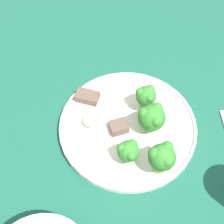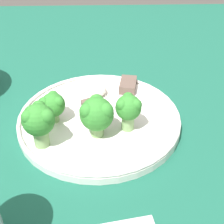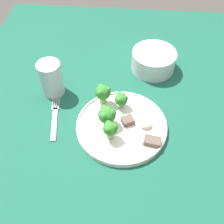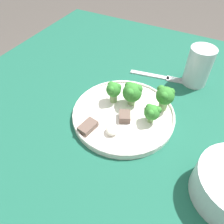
{
  "view_description": "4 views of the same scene",
  "coord_description": "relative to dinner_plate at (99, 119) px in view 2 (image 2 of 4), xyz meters",
  "views": [
    {
      "loc": [
        -0.04,
        0.23,
        1.25
      ],
      "look_at": [
        -0.01,
        -0.08,
        0.79
      ],
      "focal_mm": 50.0,
      "sensor_mm": 36.0,
      "label": 1
    },
    {
      "loc": [
        -0.44,
        -0.09,
        1.05
      ],
      "look_at": [
        -0.04,
        -0.1,
        0.76
      ],
      "focal_mm": 50.0,
      "sensor_mm": 36.0,
      "label": 2
    },
    {
      "loc": [
        -0.03,
        -0.54,
        1.35
      ],
      "look_at": [
        -0.07,
        -0.07,
        0.79
      ],
      "focal_mm": 42.0,
      "sensor_mm": 36.0,
      "label": 3
    },
    {
      "loc": [
        0.32,
        0.07,
        1.15
      ],
      "look_at": [
        -0.02,
        -0.11,
        0.76
      ],
      "focal_mm": 35.0,
      "sensor_mm": 36.0,
      "label": 4
    }
  ],
  "objects": [
    {
      "name": "broccoli_floret_center_left",
      "position": [
        -0.01,
        0.07,
        0.04
      ],
      "size": [
        0.04,
        0.04,
        0.05
      ],
      "color": "#7FA866",
      "rests_on": "dinner_plate"
    },
    {
      "name": "table",
      "position": [
        0.04,
        0.08,
        -0.1
      ],
      "size": [
        1.16,
        1.19,
        0.73
      ],
      "color": "#195642",
      "rests_on": "ground_plane"
    },
    {
      "name": "meat_slice_middle_slice",
      "position": [
        0.02,
        0.01,
        0.01
      ],
      "size": [
        0.04,
        0.04,
        0.02
      ],
      "color": "brown",
      "rests_on": "dinner_plate"
    },
    {
      "name": "sauce_dollop",
      "position": [
        0.07,
        0.0,
        0.01
      ],
      "size": [
        0.03,
        0.03,
        0.02
      ],
      "color": "silver",
      "rests_on": "dinner_plate"
    },
    {
      "name": "broccoli_floret_near_rim_left",
      "position": [
        -0.03,
        -0.04,
        0.04
      ],
      "size": [
        0.04,
        0.04,
        0.06
      ],
      "color": "#7FA866",
      "rests_on": "dinner_plate"
    },
    {
      "name": "meat_slice_front_slice",
      "position": [
        0.09,
        -0.05,
        0.01
      ],
      "size": [
        0.05,
        0.04,
        0.02
      ],
      "color": "brown",
      "rests_on": "dinner_plate"
    },
    {
      "name": "broccoli_floret_back_left",
      "position": [
        -0.04,
        0.0,
        0.04
      ],
      "size": [
        0.05,
        0.05,
        0.06
      ],
      "color": "#7FA866",
      "rests_on": "dinner_plate"
    },
    {
      "name": "broccoli_floret_front_left",
      "position": [
        -0.06,
        0.08,
        0.05
      ],
      "size": [
        0.05,
        0.05,
        0.07
      ],
      "color": "#7FA866",
      "rests_on": "dinner_plate"
    },
    {
      "name": "dinner_plate",
      "position": [
        0.0,
        0.0,
        0.0
      ],
      "size": [
        0.26,
        0.26,
        0.02
      ],
      "color": "white",
      "rests_on": "table"
    }
  ]
}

